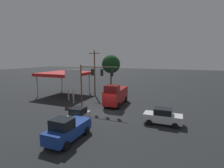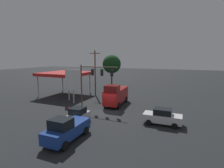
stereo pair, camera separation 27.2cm
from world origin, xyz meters
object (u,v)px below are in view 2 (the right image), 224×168
(delivery_truck, at_px, (116,95))
(utility_pole, at_px, (95,72))
(hatchback_crossing, at_px, (77,116))
(price_sign, at_px, (73,81))
(traffic_signal_assembly, at_px, (94,76))
(fire_hydrant, at_px, (69,110))
(pickup_parked, at_px, (66,129))
(street_tree, at_px, (112,64))
(sedan_waiting, at_px, (162,117))

(delivery_truck, bearing_deg, utility_pole, -131.92)
(delivery_truck, height_order, hatchback_crossing, delivery_truck)
(price_sign, bearing_deg, delivery_truck, -163.84)
(price_sign, bearing_deg, hatchback_crossing, 127.70)
(traffic_signal_assembly, bearing_deg, fire_hydrant, 60.52)
(utility_pole, bearing_deg, pickup_parked, 110.98)
(utility_pole, relative_size, fire_hydrant, 10.54)
(price_sign, bearing_deg, fire_hydrant, 118.52)
(delivery_truck, bearing_deg, price_sign, -77.59)
(price_sign, height_order, hatchback_crossing, price_sign)
(pickup_parked, distance_m, street_tree, 28.46)
(price_sign, distance_m, hatchback_crossing, 10.23)
(utility_pole, relative_size, pickup_parked, 1.78)
(traffic_signal_assembly, relative_size, street_tree, 0.79)
(utility_pole, distance_m, hatchback_crossing, 16.69)
(pickup_parked, xyz_separation_m, hatchback_crossing, (1.50, -3.86, -0.16))
(hatchback_crossing, bearing_deg, utility_pole, -161.21)
(pickup_parked, bearing_deg, street_tree, -165.50)
(pickup_parked, relative_size, hatchback_crossing, 1.35)
(traffic_signal_assembly, xyz_separation_m, sedan_waiting, (-10.72, 2.90, -4.02))
(sedan_waiting, relative_size, street_tree, 0.52)
(pickup_parked, bearing_deg, sedan_waiting, 134.84)
(fire_hydrant, bearing_deg, price_sign, -61.48)
(hatchback_crossing, height_order, fire_hydrant, hatchback_crossing)
(fire_hydrant, bearing_deg, hatchback_crossing, 137.94)
(delivery_truck, xyz_separation_m, pickup_parked, (-0.46, 13.63, -0.58))
(utility_pole, relative_size, delivery_truck, 1.34)
(traffic_signal_assembly, distance_m, street_tree, 16.95)
(traffic_signal_assembly, height_order, utility_pole, utility_pole)
(sedan_waiting, xyz_separation_m, fire_hydrant, (12.81, 0.81, -0.51))
(delivery_truck, xyz_separation_m, hatchback_crossing, (1.04, 9.77, -0.75))
(traffic_signal_assembly, distance_m, fire_hydrant, 6.22)
(pickup_parked, height_order, hatchback_crossing, pickup_parked)
(pickup_parked, xyz_separation_m, fire_hydrant, (4.98, -7.00, -0.67))
(traffic_signal_assembly, xyz_separation_m, fire_hydrant, (2.10, 3.71, -4.54))
(sedan_waiting, relative_size, fire_hydrant, 5.04)
(traffic_signal_assembly, bearing_deg, utility_pole, -62.03)
(street_tree, bearing_deg, utility_pole, 88.41)
(delivery_truck, bearing_deg, traffic_signal_assembly, -43.49)
(fire_hydrant, bearing_deg, utility_pole, -79.13)
(pickup_parked, bearing_deg, fire_hydrant, -144.68)
(hatchback_crossing, xyz_separation_m, street_tree, (5.56, -23.24, 5.24))
(fire_hydrant, bearing_deg, sedan_waiting, -176.36)
(traffic_signal_assembly, height_order, delivery_truck, traffic_signal_assembly)
(sedan_waiting, distance_m, hatchback_crossing, 10.13)
(traffic_signal_assembly, distance_m, utility_pole, 9.39)
(sedan_waiting, bearing_deg, utility_pole, -37.71)
(utility_pole, relative_size, street_tree, 1.09)
(sedan_waiting, bearing_deg, delivery_truck, -36.27)
(utility_pole, bearing_deg, street_tree, -91.59)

